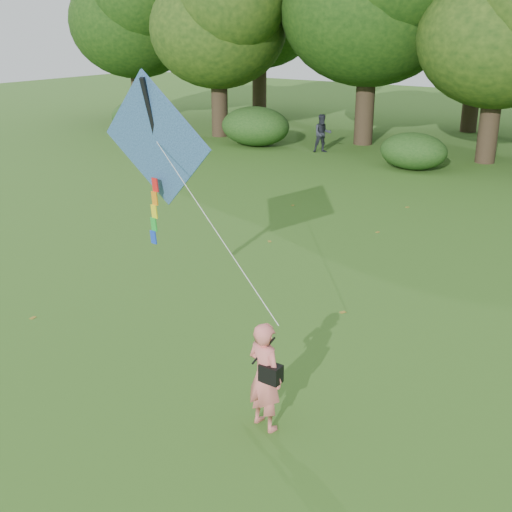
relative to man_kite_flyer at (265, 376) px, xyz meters
The scene contains 7 objects.
ground 1.15m from the man_kite_flyer, 146.60° to the left, with size 100.00×100.00×0.00m, color #265114.
man_kite_flyer is the anchor object (origin of this frame).
bystander_left 20.74m from the man_kite_flyer, 116.60° to the left, with size 0.81×0.63×1.67m, color #272934.
crossbody_bag 0.16m from the man_kite_flyer, 14.61° to the right, with size 0.43×0.20×0.68m.
flying_kite 4.83m from the man_kite_flyer, 152.50° to the left, with size 5.13×2.36×3.25m.
shrub_band 18.10m from the man_kite_flyer, 94.41° to the left, with size 39.15×3.22×1.88m.
fallen_leaves 7.56m from the man_kite_flyer, 101.52° to the left, with size 11.03×13.04×0.01m.
Camera 1 is at (5.01, -7.00, 5.51)m, focal length 45.00 mm.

